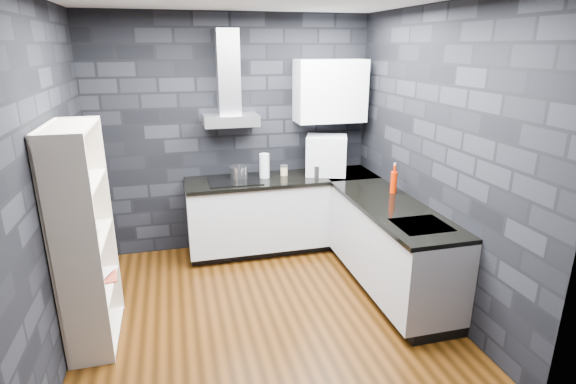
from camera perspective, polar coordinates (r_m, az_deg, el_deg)
name	(u,v)px	position (r m, az deg, el deg)	size (l,w,h in m)	color
ground	(263,312)	(4.29, -3.13, -15.03)	(3.20, 3.20, 0.00)	#402109
wall_back	(234,135)	(5.30, -6.91, 7.15)	(3.20, 0.05, 2.70)	black
wall_front	(324,256)	(2.25, 4.59, -8.11)	(3.20, 0.05, 2.70)	black
wall_left	(46,186)	(3.79, -28.36, 0.67)	(0.05, 3.20, 2.70)	black
wall_right	(435,160)	(4.33, 18.16, 3.92)	(0.05, 3.20, 2.70)	black
toekick_back	(282,243)	(5.51, -0.80, -6.50)	(2.18, 0.50, 0.10)	black
toekick_right	(391,284)	(4.75, 12.99, -11.32)	(0.50, 1.78, 0.10)	black
counter_back_cab	(282,211)	(5.31, -0.72, -2.45)	(2.20, 0.60, 0.76)	#B7B7BC
counter_right_cab	(391,246)	(4.54, 12.92, -6.66)	(0.60, 1.80, 0.76)	#B7B7BC
counter_back_top	(282,179)	(5.18, -0.71, 1.66)	(2.20, 0.62, 0.04)	black
counter_right_top	(393,207)	(4.38, 13.17, -1.92)	(0.62, 1.80, 0.04)	black
counter_corner_top	(347,174)	(5.42, 7.51, 2.27)	(0.62, 0.62, 0.04)	black
hood_body	(231,120)	(5.06, -7.26, 9.04)	(0.60, 0.34, 0.12)	silver
hood_chimney	(228,72)	(5.08, -7.60, 14.85)	(0.24, 0.20, 0.90)	silver
upper_cabinet	(330,91)	(5.29, 5.37, 12.66)	(0.80, 0.35, 0.70)	silver
cooktop	(235,180)	(5.08, -6.78, 1.52)	(0.58, 0.50, 0.01)	black
sink_rim	(421,225)	(3.98, 16.58, -4.08)	(0.44, 0.40, 0.01)	silver
pot	(239,173)	(5.14, -6.27, 2.47)	(0.20, 0.20, 0.12)	silver
glass_vase	(264,166)	(5.14, -3.01, 3.35)	(0.11, 0.11, 0.28)	silver
storage_jar	(284,171)	(5.25, -0.51, 2.70)	(0.08, 0.08, 0.10)	tan
utensil_crock	(317,171)	(5.18, 3.68, 2.67)	(0.11, 0.11, 0.14)	silver
appliance_garage	(326,155)	(5.27, 4.88, 4.66)	(0.46, 0.36, 0.46)	silver
red_bottle	(394,182)	(4.72, 13.27, 1.19)	(0.07, 0.07, 0.22)	#B41E00
bookshelf	(84,239)	(3.89, -24.44, -5.40)	(0.34, 0.80, 1.80)	beige
fruit_bowl	(82,238)	(3.82, -24.66, -5.28)	(0.24, 0.24, 0.06)	silver
book_red	(93,268)	(4.15, -23.57, -8.83)	(0.18, 0.02, 0.24)	#9B3625
book_second	(90,263)	(4.18, -23.81, -8.29)	(0.15, 0.02, 0.21)	#B2B2B2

